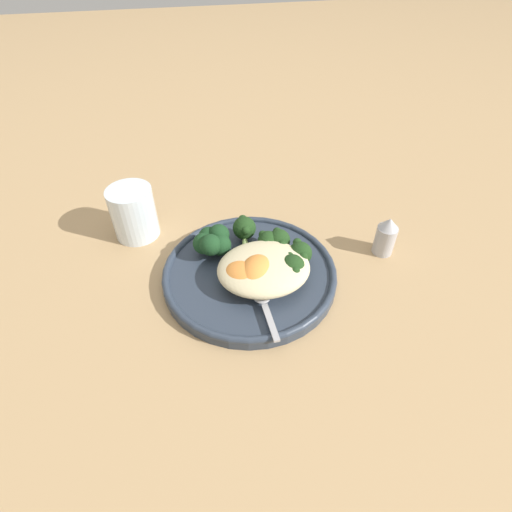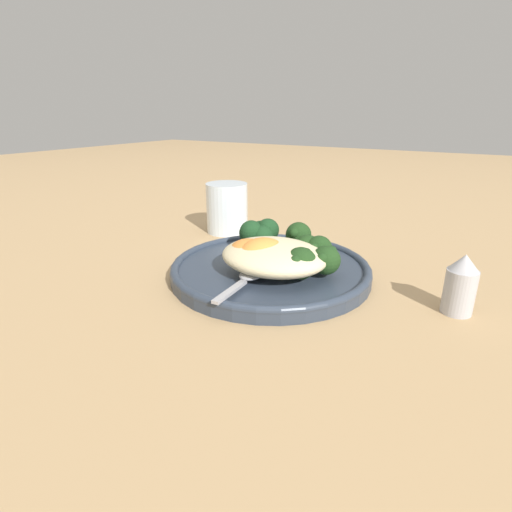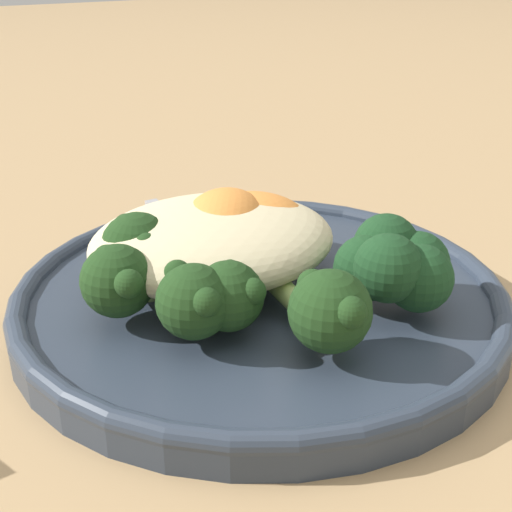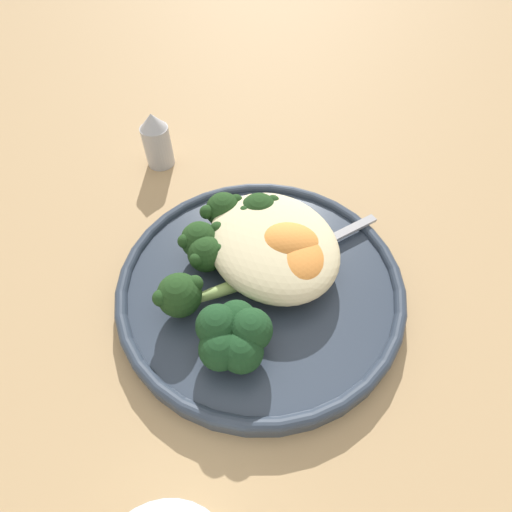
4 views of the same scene
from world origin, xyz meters
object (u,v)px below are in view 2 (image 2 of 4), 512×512
Objects in this scene: broccoli_stalk_0 at (292,262)px; broccoli_stalk_2 at (307,251)px; water_glass at (227,208)px; broccoli_stalk_4 at (295,238)px; sweet_potato_chunk_0 at (262,254)px; plate at (273,270)px; broccoli_stalk_3 at (303,249)px; quinoa_mound at (274,256)px; spoon at (248,277)px; broccoli_stalk_1 at (314,261)px; sweet_potato_chunk_1 at (250,254)px; kale_tuft at (258,233)px; salt_shaker at (461,285)px.

broccoli_stalk_0 is 0.05m from broccoli_stalk_2.
broccoli_stalk_2 is 0.26m from water_glass.
broccoli_stalk_4 is 1.99× the size of sweet_potato_chunk_0.
plate is 0.05m from broccoli_stalk_2.
broccoli_stalk_3 is at bearing -134.88° from broccoli_stalk_4.
spoon is (0.01, 0.05, -0.02)m from quinoa_mound.
water_glass is (0.25, -0.16, 0.01)m from broccoli_stalk_1.
sweet_potato_chunk_1 reaches higher than spoon.
broccoli_stalk_0 is 0.13m from kale_tuft.
broccoli_stalk_4 is (0.06, -0.07, 0.00)m from broccoli_stalk_1.
sweet_potato_chunk_0 reaches higher than quinoa_mound.
broccoli_stalk_0 is at bearing -151.11° from broccoli_stalk_4.
kale_tuft is (0.10, -0.08, 0.00)m from broccoli_stalk_0.
plate is 4.20× the size of sweet_potato_chunk_0.
spoon is at bearing -150.53° from broccoli_stalk_2.
salt_shaker is (-0.23, 0.05, -0.00)m from broccoli_stalk_4.
salt_shaker reaches higher than sweet_potato_chunk_1.
salt_shaker is at bearing -167.91° from sweet_potato_chunk_0.
water_glass reaches higher than sweet_potato_chunk_1.
salt_shaker reaches higher than broccoli_stalk_0.
broccoli_stalk_4 is (0.03, -0.04, 0.00)m from broccoli_stalk_3.
broccoli_stalk_1 reaches higher than plate.
broccoli_stalk_2 is 0.19m from salt_shaker.
sweet_potato_chunk_0 is (0.01, 0.01, 0.00)m from quinoa_mound.
broccoli_stalk_1 is 0.17m from salt_shaker.
broccoli_stalk_2 is (-0.03, -0.05, -0.00)m from quinoa_mound.
broccoli_stalk_2 is at bearing 121.32° from broccoli_stalk_1.
quinoa_mound is 1.08× the size of broccoli_stalk_4.
broccoli_stalk_0 is at bearing -137.44° from broccoli_stalk_1.
water_glass is at bearing -37.76° from kale_tuft.
salt_shaker is at bearing -175.60° from plate.
kale_tuft is at bearing -56.51° from sweet_potato_chunk_0.
broccoli_stalk_2 is at bearing -85.90° from broccoli_stalk_3.
plate is 0.05m from sweet_potato_chunk_1.
sweet_potato_chunk_1 is at bearing 17.51° from quinoa_mound.
broccoli_stalk_2 is at bearing -123.40° from sweet_potato_chunk_0.
sweet_potato_chunk_0 is (-0.00, 0.10, 0.00)m from broccoli_stalk_4.
kale_tuft is (0.07, -0.08, 0.00)m from quinoa_mound.
broccoli_stalk_4 is 0.24m from salt_shaker.
plate is 0.05m from sweet_potato_chunk_0.
sweet_potato_chunk_0 is (0.06, 0.03, 0.01)m from broccoli_stalk_1.
sweet_potato_chunk_0 is 0.71× the size of water_glass.
spoon is 0.25m from salt_shaker.
broccoli_stalk_0 reaches higher than broccoli_stalk_1.
broccoli_stalk_0 is (-0.03, 0.00, -0.00)m from quinoa_mound.
plate is 1.95× the size of quinoa_mound.
broccoli_stalk_1 is at bearing 66.92° from broccoli_stalk_0.
broccoli_stalk_4 is at bearing -165.90° from kale_tuft.
sweet_potato_chunk_0 is at bearing -164.41° from broccoli_stalk_3.
sweet_potato_chunk_0 reaches higher than plate.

